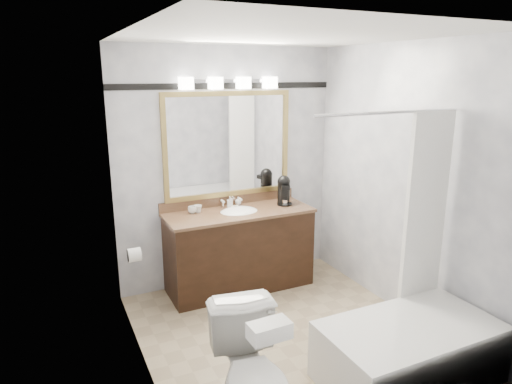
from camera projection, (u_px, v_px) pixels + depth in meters
The scene contains 15 objects.
room at pixel (288, 197), 3.70m from camera, with size 2.42×2.62×2.52m.
vanity at pixel (239, 248), 4.79m from camera, with size 1.53×0.58×0.97m.
mirror at pixel (228, 145), 4.76m from camera, with size 1.40×0.04×1.10m.
vanity_light_bar at pixel (229, 83), 4.55m from camera, with size 1.02×0.14×0.12m.
accent_stripe at pixel (227, 86), 4.62m from camera, with size 2.40×0.01×0.06m, color black.
bathtub at pixel (410, 343), 3.39m from camera, with size 1.30×0.75×1.96m.
tp_roll at pixel (134, 255), 3.95m from camera, with size 0.12×0.12×0.11m, color white.
toilet at pixel (254, 379), 2.80m from camera, with size 0.45×0.78×0.80m, color white.
tissue_box at pixel (269, 331), 2.52m from camera, with size 0.24×0.13×0.10m, color white.
coffee_maker at pixel (284, 189), 4.92m from camera, with size 0.17×0.20×0.31m.
cup_left at pixel (192, 210), 4.61m from camera, with size 0.09×0.09×0.07m, color white.
cup_right at pixel (198, 209), 4.63m from camera, with size 0.08×0.08×0.08m, color white.
soap_bottle_a at pixel (230, 202), 4.80m from camera, with size 0.05×0.06×0.12m, color white.
soap_bottle_b at pixel (238, 201), 4.90m from camera, with size 0.07×0.07×0.09m, color white.
soap_bar at pixel (235, 207), 4.79m from camera, with size 0.08×0.05×0.02m, color beige.
Camera 1 is at (-1.76, -3.11, 2.22)m, focal length 32.00 mm.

